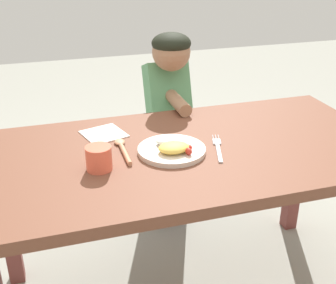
# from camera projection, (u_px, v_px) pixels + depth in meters

# --- Properties ---
(dining_table) EXTENTS (1.44, 0.73, 0.68)m
(dining_table) POSITION_uv_depth(u_px,v_px,m) (188.00, 169.00, 1.56)
(dining_table) COLOR brown
(dining_table) RESTS_ON ground_plane
(plate) EXTENTS (0.23, 0.23, 0.05)m
(plate) POSITION_uv_depth(u_px,v_px,m) (172.00, 149.00, 1.48)
(plate) COLOR beige
(plate) RESTS_ON dining_table
(fork) EXTENTS (0.08, 0.21, 0.01)m
(fork) POSITION_uv_depth(u_px,v_px,m) (218.00, 148.00, 1.52)
(fork) COLOR silver
(fork) RESTS_ON dining_table
(spoon) EXTENTS (0.04, 0.20, 0.02)m
(spoon) POSITION_uv_depth(u_px,v_px,m) (123.00, 149.00, 1.50)
(spoon) COLOR tan
(spoon) RESTS_ON dining_table
(drinking_cup) EXTENTS (0.08, 0.08, 0.08)m
(drinking_cup) POSITION_uv_depth(u_px,v_px,m) (99.00, 158.00, 1.37)
(drinking_cup) COLOR #EF6347
(drinking_cup) RESTS_ON dining_table
(person) EXTENTS (0.20, 0.37, 0.98)m
(person) POSITION_uv_depth(u_px,v_px,m) (167.00, 126.00, 2.07)
(person) COLOR #4A496B
(person) RESTS_ON ground_plane
(napkin) EXTENTS (0.18, 0.18, 0.00)m
(napkin) POSITION_uv_depth(u_px,v_px,m) (104.00, 134.00, 1.63)
(napkin) COLOR white
(napkin) RESTS_ON dining_table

